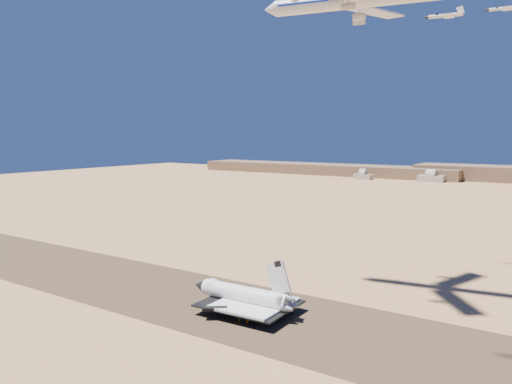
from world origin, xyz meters
The scene contains 10 objects.
ground centered at (0.00, 0.00, 0.00)m, with size 1200.00×1200.00×0.00m, color tan.
runway centered at (0.00, 0.00, 0.03)m, with size 600.00×50.00×0.06m, color #483524.
hangars centered at (-64.00, 478.43, 4.83)m, with size 200.50×29.50×30.00m.
shuttle centered at (6.27, -1.10, 5.08)m, with size 38.31×24.00×18.89m.
carrier_747 centered at (25.74, 36.44, 102.42)m, with size 72.36×55.15×17.96m.
crew_a centered at (13.53, -9.35, 0.89)m, with size 0.60×0.40×1.65m, color orange.
crew_b centered at (10.66, -9.56, 0.85)m, with size 0.77×0.44×1.58m, color orange.
crew_c centered at (13.67, -9.89, 0.96)m, with size 1.05×0.54×1.80m, color orange.
chase_jet_c centered at (43.17, 89.45, 105.23)m, with size 16.55×9.13×4.13m.
chase_jet_d centered at (64.07, 95.85, 106.58)m, with size 13.87×7.55×3.46m.
Camera 1 is at (95.90, -128.38, 57.18)m, focal length 35.00 mm.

